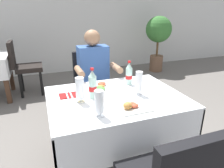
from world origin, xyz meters
name	(u,v)px	position (x,y,z in m)	size (l,w,h in m)	color
back_wall	(58,14)	(0.00, 3.62, 1.37)	(11.00, 0.12, 2.74)	silver
main_dining_table	(116,113)	(0.08, 0.15, 0.59)	(1.18, 0.90, 0.75)	white
chair_far_diner_seat	(93,85)	(0.08, 0.99, 0.55)	(0.44, 0.50, 0.97)	black
seated_diner_far	(95,76)	(0.09, 0.88, 0.71)	(0.50, 0.46, 1.26)	#282D42
plate_near_camera	(132,106)	(0.12, -0.11, 0.77)	(0.25, 0.25, 0.07)	white
plate_far_diner	(101,87)	(0.01, 0.37, 0.77)	(0.26, 0.26, 0.05)	white
beer_glass_left	(80,89)	(-0.24, 0.13, 0.87)	(0.07, 0.07, 0.22)	white
beer_glass_middle	(99,103)	(-0.16, -0.15, 0.86)	(0.07, 0.07, 0.20)	white
beer_glass_right	(139,83)	(0.29, 0.12, 0.87)	(0.07, 0.07, 0.22)	white
cola_bottle_primary	(93,85)	(-0.12, 0.18, 0.87)	(0.07, 0.07, 0.27)	silver
cola_bottle_secondary	(129,74)	(0.32, 0.39, 0.86)	(0.07, 0.07, 0.24)	silver
napkin_cutlery_set	(69,95)	(-0.31, 0.30, 0.76)	(0.17, 0.19, 0.01)	maroon
background_chair_right	(23,65)	(-0.81, 2.39, 0.55)	(0.50, 0.44, 0.97)	black
potted_plant_corner	(158,35)	(2.20, 2.87, 0.90)	(0.61, 0.61, 1.32)	brown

